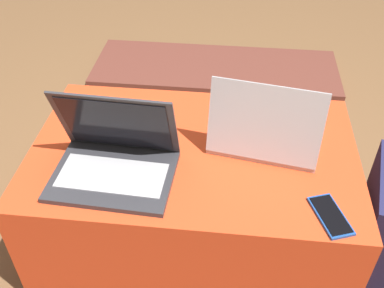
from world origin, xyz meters
TOP-DOWN VIEW (x-y plane):
  - ground_plane at (0.00, 0.00)m, footprint 14.00×14.00m
  - ottoman at (0.00, 0.00)m, footprint 1.03×0.65m
  - laptop_near at (-0.22, -0.13)m, footprint 0.36×0.28m
  - laptop_far at (0.22, 0.04)m, footprint 0.37×0.30m
  - cell_phone at (0.40, -0.24)m, footprint 0.12×0.16m
  - fireplace_hearth at (0.00, 1.21)m, footprint 1.40×0.50m

SIDE VIEW (x-z plane):
  - ground_plane at x=0.00m, z-range 0.00..0.00m
  - fireplace_hearth at x=0.00m, z-range 0.00..0.04m
  - ottoman at x=0.00m, z-range 0.00..0.44m
  - cell_phone at x=0.40m, z-range 0.44..0.45m
  - laptop_far at x=0.22m, z-range 0.36..0.62m
  - laptop_near at x=-0.22m, z-range 0.36..0.62m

